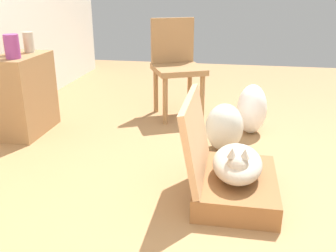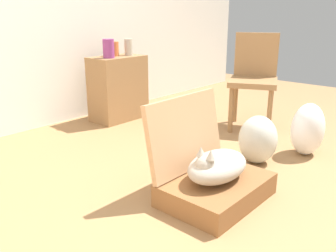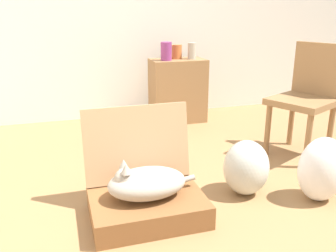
% 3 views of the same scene
% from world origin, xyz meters
% --- Properties ---
extents(ground_plane, '(7.68, 7.68, 0.00)m').
position_xyz_m(ground_plane, '(0.00, 0.00, 0.00)').
color(ground_plane, '#9E7247').
rests_on(ground_plane, ground).
extents(suitcase_base, '(0.64, 0.46, 0.13)m').
position_xyz_m(suitcase_base, '(-0.11, 0.11, 0.07)').
color(suitcase_base, brown).
rests_on(suitcase_base, ground).
extents(suitcase_lid, '(0.64, 0.12, 0.46)m').
position_xyz_m(suitcase_lid, '(-0.11, 0.35, 0.36)').
color(suitcase_lid, tan).
rests_on(suitcase_lid, suitcase_base).
extents(cat, '(0.52, 0.28, 0.23)m').
position_xyz_m(cat, '(-0.12, 0.11, 0.22)').
color(cat, '#B2A899').
rests_on(cat, suitcase_base).
extents(plastic_bag_white, '(0.29, 0.28, 0.36)m').
position_xyz_m(plastic_bag_white, '(0.55, 0.21, 0.18)').
color(plastic_bag_white, silver).
rests_on(plastic_bag_white, ground).
extents(plastic_bag_clear, '(0.30, 0.24, 0.41)m').
position_xyz_m(plastic_bag_clear, '(0.95, -0.00, 0.21)').
color(plastic_bag_clear, white).
rests_on(plastic_bag_clear, ground).
extents(side_table, '(0.55, 0.32, 0.65)m').
position_xyz_m(side_table, '(0.64, 1.85, 0.32)').
color(side_table, olive).
rests_on(side_table, ground).
extents(vase_tall, '(0.11, 0.11, 0.18)m').
position_xyz_m(vase_tall, '(0.50, 1.80, 0.74)').
color(vase_tall, '#8C387A').
rests_on(vase_tall, side_table).
extents(vase_short, '(0.08, 0.08, 0.16)m').
position_xyz_m(vase_short, '(0.78, 1.83, 0.73)').
color(vase_short, '#B7AD99').
rests_on(vase_short, side_table).
extents(vase_round, '(0.11, 0.11, 0.14)m').
position_xyz_m(vase_round, '(0.64, 1.90, 0.72)').
color(vase_round, '#CC6B38').
rests_on(vase_round, side_table).
extents(chair, '(0.59, 0.58, 0.88)m').
position_xyz_m(chair, '(1.33, 0.69, 0.49)').
color(chair, olive).
rests_on(chair, ground).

